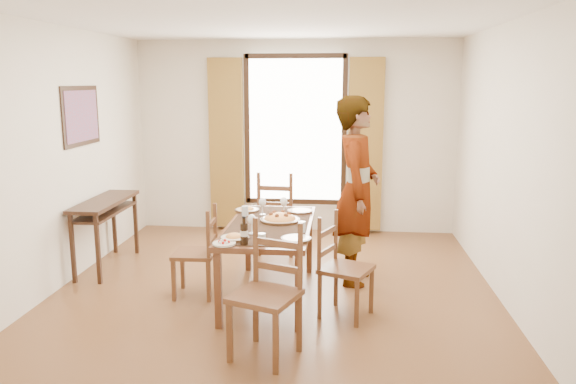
# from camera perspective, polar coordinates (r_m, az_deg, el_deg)

# --- Properties ---
(ground) EXTENTS (5.00, 5.00, 0.00)m
(ground) POSITION_cam_1_polar(r_m,az_deg,el_deg) (5.87, -1.36, -10.09)
(ground) COLOR brown
(ground) RESTS_ON ground
(room_shell) EXTENTS (4.60, 5.10, 2.74)m
(room_shell) POSITION_cam_1_polar(r_m,az_deg,el_deg) (5.63, -1.33, 5.19)
(room_shell) COLOR silver
(room_shell) RESTS_ON ground
(console_table) EXTENTS (0.38, 1.20, 0.80)m
(console_table) POSITION_cam_1_polar(r_m,az_deg,el_deg) (6.76, -18.09, -1.72)
(console_table) COLOR #341C11
(console_table) RESTS_ON ground
(dining_table) EXTENTS (0.82, 1.67, 0.76)m
(dining_table) POSITION_cam_1_polar(r_m,az_deg,el_deg) (5.54, -1.89, -3.97)
(dining_table) COLOR brown
(dining_table) RESTS_ON ground
(chair_west) EXTENTS (0.42, 0.42, 0.91)m
(chair_west) POSITION_cam_1_polar(r_m,az_deg,el_deg) (5.72, -9.14, -6.29)
(chair_west) COLOR brown
(chair_west) RESTS_ON ground
(chair_north) EXTENTS (0.50, 0.50, 1.05)m
(chair_north) POSITION_cam_1_polar(r_m,az_deg,el_deg) (7.01, -1.07, -2.36)
(chair_north) COLOR brown
(chair_north) RESTS_ON ground
(chair_south) EXTENTS (0.60, 0.60, 1.06)m
(chair_south) POSITION_cam_1_polar(r_m,az_deg,el_deg) (4.44, -2.11, -10.47)
(chair_south) COLOR brown
(chair_south) RESTS_ON ground
(chair_east) EXTENTS (0.55, 0.55, 0.95)m
(chair_east) POSITION_cam_1_polar(r_m,az_deg,el_deg) (5.19, 5.59, -7.83)
(chair_east) COLOR brown
(chair_east) RESTS_ON ground
(man) EXTENTS (0.83, 0.63, 1.99)m
(man) POSITION_cam_1_polar(r_m,az_deg,el_deg) (5.96, 7.01, 0.12)
(man) COLOR gray
(man) RESTS_ON ground
(plate_sw) EXTENTS (0.27, 0.27, 0.05)m
(plate_sw) POSITION_cam_1_polar(r_m,az_deg,el_deg) (5.01, -5.51, -4.47)
(plate_sw) COLOR silver
(plate_sw) RESTS_ON dining_table
(plate_se) EXTENTS (0.27, 0.27, 0.05)m
(plate_se) POSITION_cam_1_polar(r_m,az_deg,el_deg) (4.96, 0.84, -4.57)
(plate_se) COLOR silver
(plate_se) RESTS_ON dining_table
(plate_nw) EXTENTS (0.27, 0.27, 0.05)m
(plate_nw) POSITION_cam_1_polar(r_m,az_deg,el_deg) (6.06, -4.18, -1.67)
(plate_nw) COLOR silver
(plate_nw) RESTS_ON dining_table
(plate_ne) EXTENTS (0.27, 0.27, 0.05)m
(plate_ne) POSITION_cam_1_polar(r_m,az_deg,el_deg) (6.00, 1.23, -1.78)
(plate_ne) COLOR silver
(plate_ne) RESTS_ON dining_table
(pasta_platter) EXTENTS (0.40, 0.40, 0.10)m
(pasta_platter) POSITION_cam_1_polar(r_m,az_deg,el_deg) (5.60, -0.82, -2.49)
(pasta_platter) COLOR #CD5B1A
(pasta_platter) RESTS_ON dining_table
(caprese_plate) EXTENTS (0.20, 0.20, 0.04)m
(caprese_plate) POSITION_cam_1_polar(r_m,az_deg,el_deg) (4.85, -6.51, -5.09)
(caprese_plate) COLOR silver
(caprese_plate) RESTS_ON dining_table
(wine_glass_a) EXTENTS (0.08, 0.08, 0.18)m
(wine_glass_a) POSITION_cam_1_polar(r_m,az_deg,el_deg) (5.14, -3.70, -3.26)
(wine_glass_a) COLOR white
(wine_glass_a) RESTS_ON dining_table
(wine_glass_b) EXTENTS (0.08, 0.08, 0.18)m
(wine_glass_b) POSITION_cam_1_polar(r_m,az_deg,el_deg) (5.89, -0.43, -1.38)
(wine_glass_b) COLOR white
(wine_glass_b) RESTS_ON dining_table
(wine_glass_c) EXTENTS (0.08, 0.08, 0.18)m
(wine_glass_c) POSITION_cam_1_polar(r_m,az_deg,el_deg) (5.86, -2.61, -1.45)
(wine_glass_c) COLOR white
(wine_glass_c) RESTS_ON dining_table
(tumbler_a) EXTENTS (0.07, 0.07, 0.10)m
(tumbler_a) POSITION_cam_1_polar(r_m,az_deg,el_deg) (5.20, 1.41, -3.55)
(tumbler_a) COLOR silver
(tumbler_a) RESTS_ON dining_table
(tumbler_b) EXTENTS (0.07, 0.07, 0.10)m
(tumbler_b) POSITION_cam_1_polar(r_m,az_deg,el_deg) (5.85, -4.39, -1.91)
(tumbler_b) COLOR silver
(tumbler_b) RESTS_ON dining_table
(tumbler_c) EXTENTS (0.07, 0.07, 0.10)m
(tumbler_c) POSITION_cam_1_polar(r_m,az_deg,el_deg) (4.81, -2.70, -4.80)
(tumbler_c) COLOR silver
(tumbler_c) RESTS_ON dining_table
(wine_bottle) EXTENTS (0.07, 0.07, 0.25)m
(wine_bottle) POSITION_cam_1_polar(r_m,az_deg,el_deg) (4.81, -4.48, -3.91)
(wine_bottle) COLOR black
(wine_bottle) RESTS_ON dining_table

